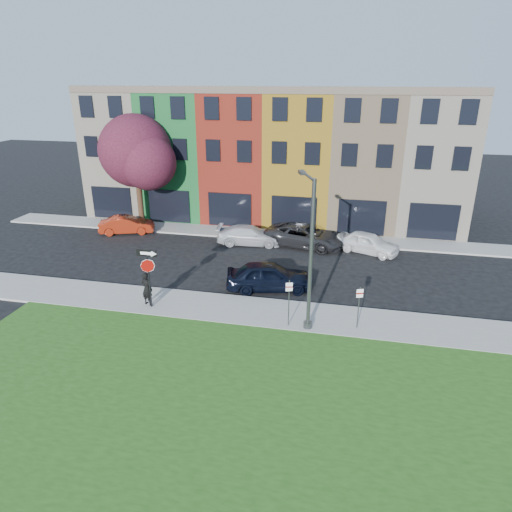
% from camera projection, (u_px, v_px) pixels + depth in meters
% --- Properties ---
extents(ground, '(120.00, 120.00, 0.00)m').
position_uv_depth(ground, '(244.00, 345.00, 20.29)').
color(ground, black).
rests_on(ground, ground).
extents(sidewalk_near, '(40.00, 3.00, 0.12)m').
position_uv_depth(sidewalk_near, '(297.00, 316.00, 22.60)').
color(sidewalk_near, gray).
rests_on(sidewalk_near, ground).
extents(sidewalk_far, '(40.00, 2.40, 0.12)m').
position_uv_depth(sidewalk_far, '(252.00, 234.00, 34.50)').
color(sidewalk_far, gray).
rests_on(sidewalk_far, ground).
extents(grass_park, '(40.00, 16.00, 0.10)m').
position_uv_depth(grass_park, '(463.00, 485.00, 13.24)').
color(grass_park, '#224714').
rests_on(grass_park, ground).
extents(rowhouse_block, '(30.00, 10.12, 10.00)m').
position_uv_depth(rowhouse_block, '(274.00, 155.00, 38.22)').
color(rowhouse_block, '#BCB29C').
rests_on(rowhouse_block, ground).
extents(stop_sign, '(1.05, 0.10, 3.12)m').
position_uv_depth(stop_sign, '(148.00, 267.00, 22.59)').
color(stop_sign, black).
rests_on(stop_sign, sidewalk_near).
extents(man, '(0.90, 0.81, 1.79)m').
position_uv_depth(man, '(147.00, 289.00, 23.31)').
color(man, black).
rests_on(man, sidewalk_near).
extents(sedan_near, '(4.04, 5.59, 1.61)m').
position_uv_depth(sedan_near, '(269.00, 276.00, 25.29)').
color(sedan_near, black).
rests_on(sedan_near, ground).
extents(parked_car_red, '(3.94, 4.91, 1.33)m').
position_uv_depth(parked_car_red, '(127.00, 225.00, 34.52)').
color(parked_car_red, maroon).
rests_on(parked_car_red, ground).
extents(parked_car_silver, '(2.85, 5.00, 1.34)m').
position_uv_depth(parked_car_silver, '(250.00, 235.00, 32.26)').
color(parked_car_silver, silver).
rests_on(parked_car_silver, ground).
extents(parked_car_dark, '(4.80, 6.60, 1.55)m').
position_uv_depth(parked_car_dark, '(305.00, 236.00, 31.83)').
color(parked_car_dark, black).
rests_on(parked_car_dark, ground).
extents(parked_car_white, '(4.61, 5.35, 1.42)m').
position_uv_depth(parked_car_white, '(368.00, 243.00, 30.65)').
color(parked_car_white, white).
rests_on(parked_car_white, ground).
extents(street_lamp, '(1.17, 2.46, 7.07)m').
position_uv_depth(street_lamp, '(310.00, 255.00, 20.36)').
color(street_lamp, '#494C4E').
rests_on(street_lamp, sidewalk_near).
extents(parking_sign_a, '(0.31, 0.13, 2.34)m').
position_uv_depth(parking_sign_a, '(289.00, 298.00, 21.13)').
color(parking_sign_a, '#494C4E').
rests_on(parking_sign_a, sidewalk_near).
extents(parking_sign_b, '(0.30, 0.15, 2.10)m').
position_uv_depth(parking_sign_b, '(359.00, 303.00, 20.95)').
color(parking_sign_b, '#494C4E').
rests_on(parking_sign_b, sidewalk_near).
extents(tree_purple, '(6.55, 5.73, 8.53)m').
position_uv_depth(tree_purple, '(137.00, 153.00, 34.36)').
color(tree_purple, black).
rests_on(tree_purple, sidewalk_far).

